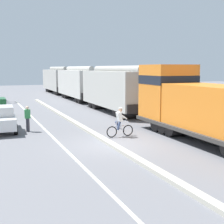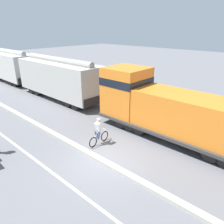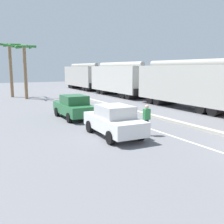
# 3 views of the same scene
# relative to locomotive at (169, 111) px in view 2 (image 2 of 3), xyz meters

# --- Properties ---
(ground_plane) EXTENTS (120.00, 120.00, 0.00)m
(ground_plane) POSITION_rel_locomotive_xyz_m (-5.06, 1.06, -1.80)
(ground_plane) COLOR slate
(median_curb) EXTENTS (0.36, 36.00, 0.16)m
(median_curb) POSITION_rel_locomotive_xyz_m (-5.06, 7.06, -1.72)
(median_curb) COLOR #B2AD9E
(median_curb) RESTS_ON ground
(lane_stripe) EXTENTS (0.14, 36.00, 0.01)m
(lane_stripe) POSITION_rel_locomotive_xyz_m (-7.46, 7.06, -1.79)
(lane_stripe) COLOR silver
(lane_stripe) RESTS_ON ground
(locomotive) EXTENTS (3.10, 11.61, 4.20)m
(locomotive) POSITION_rel_locomotive_xyz_m (0.00, 0.00, 0.00)
(locomotive) COLOR orange
(locomotive) RESTS_ON ground
(hopper_car_lead) EXTENTS (2.90, 10.60, 4.18)m
(hopper_car_lead) POSITION_rel_locomotive_xyz_m (-0.00, 12.16, 0.28)
(hopper_car_lead) COLOR #B4B1AA
(hopper_car_lead) RESTS_ON ground
(hopper_car_middle) EXTENTS (2.90, 10.60, 4.18)m
(hopper_car_middle) POSITION_rel_locomotive_xyz_m (-0.00, 23.76, 0.28)
(hopper_car_middle) COLOR beige
(hopper_car_middle) RESTS_ON ground
(cyclist) EXTENTS (1.71, 0.48, 1.71)m
(cyclist) POSITION_rel_locomotive_xyz_m (-3.81, 2.63, -0.98)
(cyclist) COLOR black
(cyclist) RESTS_ON ground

